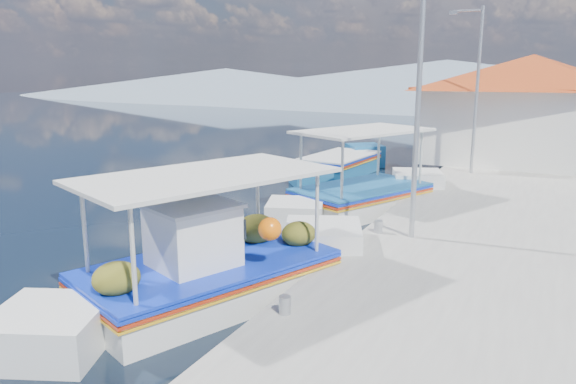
% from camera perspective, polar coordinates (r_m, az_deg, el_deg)
% --- Properties ---
extents(ground, '(160.00, 160.00, 0.00)m').
position_cam_1_polar(ground, '(13.57, -9.06, -6.29)').
color(ground, black).
rests_on(ground, ground).
extents(quay, '(5.00, 44.00, 0.50)m').
position_cam_1_polar(quay, '(16.99, 20.07, -2.14)').
color(quay, '#A4A29A').
rests_on(quay, ground).
extents(bollards, '(0.20, 17.20, 0.30)m').
position_cam_1_polar(bollards, '(16.52, 12.64, -0.65)').
color(bollards, '#A5A8AD').
rests_on(bollards, quay).
extents(main_caique, '(4.46, 7.76, 2.76)m').
position_cam_1_polar(main_caique, '(10.84, -8.03, -8.23)').
color(main_caique, silver).
rests_on(main_caique, ground).
extents(caique_green_canopy, '(4.24, 6.87, 2.83)m').
position_cam_1_polar(caique_green_canopy, '(17.34, 7.50, -0.59)').
color(caique_green_canopy, silver).
rests_on(caique_green_canopy, ground).
extents(caique_blue_hull, '(2.46, 6.95, 1.24)m').
position_cam_1_polar(caique_blue_hull, '(23.26, 5.39, 2.65)').
color(caique_blue_hull, '#17568B').
rests_on(caique_blue_hull, ground).
extents(harbor_building, '(10.49, 10.49, 4.40)m').
position_cam_1_polar(harbor_building, '(25.49, 23.57, 8.07)').
color(harbor_building, white).
rests_on(harbor_building, quay).
extents(lamp_post_near, '(1.21, 0.14, 6.00)m').
position_cam_1_polar(lamp_post_near, '(12.77, 12.88, 10.02)').
color(lamp_post_near, '#A5A8AD').
rests_on(lamp_post_near, quay).
extents(lamp_post_far, '(1.21, 0.14, 6.00)m').
position_cam_1_polar(lamp_post_far, '(21.62, 18.67, 10.67)').
color(lamp_post_far, '#A5A8AD').
rests_on(lamp_post_far, quay).
extents(mountain_ridge, '(171.40, 96.00, 5.50)m').
position_cam_1_polar(mountain_ridge, '(66.45, 25.88, 9.47)').
color(mountain_ridge, slate).
rests_on(mountain_ridge, ground).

